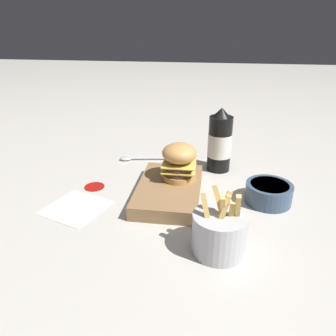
{
  "coord_description": "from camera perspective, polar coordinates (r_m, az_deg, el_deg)",
  "views": [
    {
      "loc": [
        0.78,
        0.11,
        0.44
      ],
      "look_at": [
        0.0,
        -0.0,
        0.09
      ],
      "focal_mm": 35.0,
      "sensor_mm": 36.0,
      "label": 1
    }
  ],
  "objects": [
    {
      "name": "parchment_square",
      "position": [
        0.88,
        -15.75,
        -6.62
      ],
      "size": [
        0.18,
        0.18,
        0.0
      ],
      "color": "beige",
      "rests_on": "ground_plane"
    },
    {
      "name": "spoon",
      "position": [
        1.13,
        -5.69,
        1.66
      ],
      "size": [
        0.05,
        0.19,
        0.01
      ],
      "rotation": [
        0.0,
        0.0,
        4.87
      ],
      "color": "#B2B2B7",
      "rests_on": "ground_plane"
    },
    {
      "name": "burger",
      "position": [
        0.89,
        1.98,
        1.19
      ],
      "size": [
        0.09,
        0.09,
        0.1
      ],
      "color": "tan",
      "rests_on": "serving_board"
    },
    {
      "name": "fries_basket",
      "position": [
        0.69,
        8.96,
        -11.0
      ],
      "size": [
        0.11,
        0.11,
        0.15
      ],
      "color": "#B7B7BC",
      "rests_on": "ground_plane"
    },
    {
      "name": "ground_plane",
      "position": [
        0.9,
        0.18,
        -4.89
      ],
      "size": [
        6.0,
        6.0,
        0.0
      ],
      "primitive_type": "plane",
      "color": "#B7B2A8"
    },
    {
      "name": "ketchup_bottle",
      "position": [
        1.04,
        9.0,
        4.42
      ],
      "size": [
        0.07,
        0.07,
        0.2
      ],
      "color": "black",
      "rests_on": "ground_plane"
    },
    {
      "name": "ketchup_puddle",
      "position": [
        0.97,
        -12.68,
        -3.15
      ],
      "size": [
        0.06,
        0.06,
        0.0
      ],
      "color": "#9E140F",
      "rests_on": "ground_plane"
    },
    {
      "name": "side_bowl",
      "position": [
        0.9,
        17.12,
        -4.12
      ],
      "size": [
        0.12,
        0.12,
        0.05
      ],
      "color": "#384C66",
      "rests_on": "ground_plane"
    },
    {
      "name": "serving_board",
      "position": [
        0.89,
        0.0,
        -4.0
      ],
      "size": [
        0.27,
        0.17,
        0.04
      ],
      "color": "olive",
      "rests_on": "ground_plane"
    }
  ]
}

